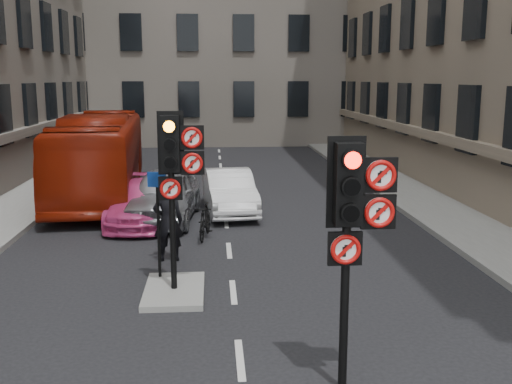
{
  "coord_description": "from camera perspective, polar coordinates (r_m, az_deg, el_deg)",
  "views": [
    {
      "loc": [
        -0.38,
        -6.68,
        4.34
      ],
      "look_at": [
        0.28,
        2.35,
        2.6
      ],
      "focal_mm": 42.0,
      "sensor_mm": 36.0,
      "label": 1
    }
  ],
  "objects": [
    {
      "name": "car_silver",
      "position": [
        18.56,
        -8.7,
        -0.27
      ],
      "size": [
        2.28,
        4.79,
        1.58
      ],
      "primitive_type": "imported",
      "rotation": [
        0.0,
        0.0,
        -0.09
      ],
      "color": "#9C9FA3",
      "rests_on": "ground"
    },
    {
      "name": "car_pink",
      "position": [
        18.38,
        -10.67,
        -0.97
      ],
      "size": [
        2.06,
        4.43,
        1.25
      ],
      "primitive_type": "imported",
      "rotation": [
        0.0,
        0.0,
        -0.07
      ],
      "color": "#DD4188",
      "rests_on": "ground"
    },
    {
      "name": "pavement_right",
      "position": [
        20.61,
        17.53,
        -1.57
      ],
      "size": [
        3.0,
        50.0,
        0.16
      ],
      "primitive_type": "cube",
      "color": "gray",
      "rests_on": "ground"
    },
    {
      "name": "motorcycle",
      "position": [
        16.42,
        -4.89,
        -2.78
      ],
      "size": [
        0.68,
        1.63,
        0.95
      ],
      "primitive_type": "imported",
      "rotation": [
        0.0,
        0.0,
        -0.15
      ],
      "color": "black",
      "rests_on": "ground"
    },
    {
      "name": "centre_island",
      "position": [
        12.47,
        -7.78,
        -9.3
      ],
      "size": [
        1.2,
        2.0,
        0.12
      ],
      "primitive_type": "cube",
      "color": "gray",
      "rests_on": "ground"
    },
    {
      "name": "car_white",
      "position": [
        19.45,
        -2.55,
        0.05
      ],
      "size": [
        1.83,
        4.3,
        1.38
      ],
      "primitive_type": "imported",
      "rotation": [
        0.0,
        0.0,
        0.09
      ],
      "color": "white",
      "rests_on": "ground"
    },
    {
      "name": "motorcyclist",
      "position": [
        14.4,
        -8.38,
        -2.77
      ],
      "size": [
        0.74,
        0.52,
        1.94
      ],
      "primitive_type": "imported",
      "rotation": [
        0.0,
        0.0,
        3.23
      ],
      "color": "black",
      "rests_on": "ground"
    },
    {
      "name": "signal_near",
      "position": [
        8.09,
        9.28,
        -1.81
      ],
      "size": [
        0.91,
        0.4,
        3.58
      ],
      "color": "black",
      "rests_on": "ground"
    },
    {
      "name": "bus_red",
      "position": [
        22.74,
        -14.6,
        3.38
      ],
      "size": [
        3.35,
        11.02,
        3.02
      ],
      "primitive_type": "imported",
      "rotation": [
        0.0,
        0.0,
        0.08
      ],
      "color": "maroon",
      "rests_on": "ground"
    },
    {
      "name": "info_sign",
      "position": [
        12.77,
        -9.33,
        -1.69
      ],
      "size": [
        0.39,
        0.15,
        2.28
      ],
      "rotation": [
        0.0,
        0.0,
        -0.21
      ],
      "color": "black",
      "rests_on": "centre_island"
    },
    {
      "name": "signal_far",
      "position": [
        11.81,
        -7.69,
        2.81
      ],
      "size": [
        0.91,
        0.4,
        3.58
      ],
      "color": "black",
      "rests_on": "centre_island"
    }
  ]
}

